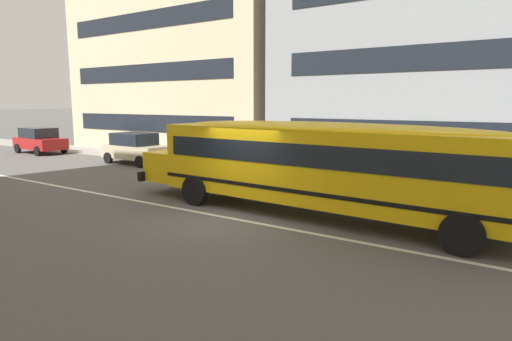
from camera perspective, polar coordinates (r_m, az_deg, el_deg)
The scene contains 8 objects.
ground_plane at distance 12.40m, azimuth -3.40°, elevation -6.28°, with size 400.00×400.00×0.00m, color #54514F.
sidewalk_far at distance 19.67m, azimuth 11.80°, elevation -0.75°, with size 120.00×3.00×0.01m, color gray.
lane_centreline at distance 12.40m, azimuth -3.40°, elevation -6.27°, with size 110.00×0.16×0.01m, color silver.
school_bus at distance 12.56m, azimuth 7.94°, elevation 1.34°, with size 12.19×3.15×2.71m.
parked_car_red_end_of_row at distance 31.28m, azimuth -26.55°, elevation 3.59°, with size 3.99×2.06×1.64m.
parked_car_beige_beside_sign at distance 24.06m, azimuth -15.53°, elevation 2.88°, with size 3.95×1.97×1.64m.
apartment_block_far_left at distance 34.54m, azimuth -5.73°, elevation 19.92°, with size 16.52×13.40×19.70m.
apartment_block_far_centre at distance 26.03m, azimuth 29.18°, elevation 18.93°, with size 19.78×11.92×16.50m.
Camera 1 is at (7.29, -9.49, 3.25)m, focal length 30.44 mm.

